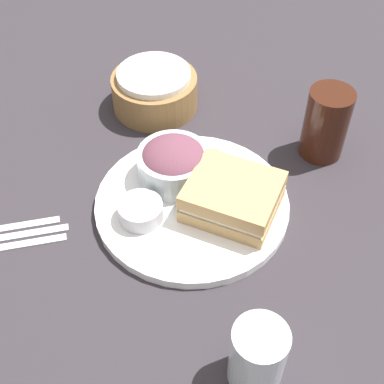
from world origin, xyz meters
The scene contains 12 objects.
ground_plane centered at (0.00, 0.00, 0.00)m, with size 4.00×4.00×0.00m, color #2D282D.
plate centered at (0.00, 0.00, 0.01)m, with size 0.30×0.30×0.02m, color white.
sandwich centered at (0.06, 0.00, 0.04)m, with size 0.15×0.13×0.05m.
salad_bowl centered at (-0.04, 0.04, 0.05)m, with size 0.11×0.11×0.07m.
dressing_cup centered at (-0.07, -0.05, 0.03)m, with size 0.07×0.07×0.03m, color #B7B7BC.
orange_wedge centered at (0.02, 0.08, 0.03)m, with size 0.04×0.04×0.04m, color orange.
drink_glass centered at (0.18, 0.18, 0.06)m, with size 0.07×0.07×0.12m, color #38190F.
bread_basket centered at (-0.13, 0.23, 0.04)m, with size 0.15×0.15×0.08m.
fork centered at (-0.24, -0.14, 0.00)m, with size 0.16×0.01×0.01m, color silver.
knife centered at (-0.25, -0.12, 0.00)m, with size 0.17×0.01×0.01m, color silver.
spoon centered at (-0.26, -0.11, 0.00)m, with size 0.15×0.01×0.01m, color silver.
water_glass centered at (0.14, -0.24, 0.05)m, with size 0.07×0.07×0.10m, color silver.
Camera 1 is at (0.13, -0.52, 0.63)m, focal length 50.00 mm.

